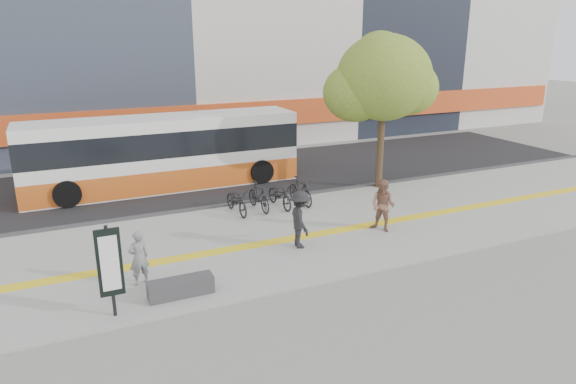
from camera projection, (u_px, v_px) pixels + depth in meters
name	position (u px, v px, depth m)	size (l,w,h in m)	color
ground	(261.00, 261.00, 14.81)	(120.00, 120.00, 0.00)	gray
sidewalk	(243.00, 242.00, 16.11)	(40.00, 7.00, 0.08)	gray
tactile_strip	(249.00, 246.00, 15.66)	(40.00, 0.45, 0.01)	yellow
street	(185.00, 182.00, 22.62)	(40.00, 8.00, 0.06)	black
curb	(211.00, 208.00, 19.14)	(40.00, 0.25, 0.14)	#333335
bench	(181.00, 287.00, 12.65)	(1.60, 0.45, 0.45)	#333335
signboard	(110.00, 264.00, 11.43)	(0.55, 0.10, 2.20)	black
street_tree	(382.00, 79.00, 20.53)	(4.40, 3.80, 6.31)	#3C2A1B
bus	(164.00, 154.00, 21.40)	(11.13, 2.64, 2.96)	white
bicycle_row	(269.00, 196.00, 18.88)	(3.19, 1.80, 1.03)	black
seated_woman	(139.00, 258.00, 13.09)	(0.53, 0.35, 1.46)	black
pedestrian_tan	(383.00, 206.00, 16.66)	(0.83, 0.65, 1.72)	#875D48
pedestrian_dark	(300.00, 219.00, 15.36)	(1.13, 0.65, 1.76)	black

